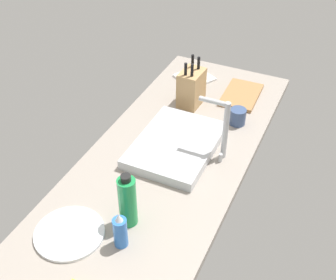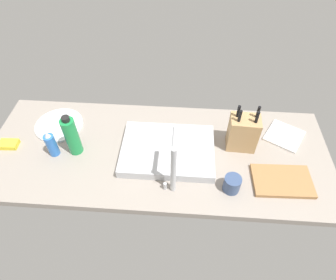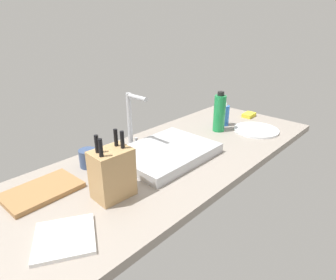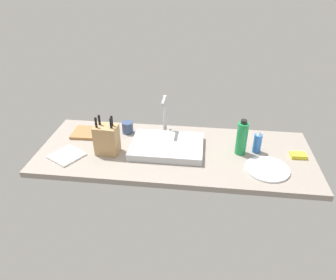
{
  "view_description": "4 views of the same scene",
  "coord_description": "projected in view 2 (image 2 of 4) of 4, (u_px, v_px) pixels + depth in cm",
  "views": [
    {
      "loc": [
        131.94,
        60.59,
        126.94
      ],
      "look_at": [
        -1.16,
        -0.91,
        10.55
      ],
      "focal_mm": 47.56,
      "sensor_mm": 36.0,
      "label": 1
    },
    {
      "loc": [
        -11.61,
        91.23,
        113.27
      ],
      "look_at": [
        -5.18,
        0.66,
        12.68
      ],
      "focal_mm": 31.09,
      "sensor_mm": 36.0,
      "label": 2
    },
    {
      "loc": [
        -91.16,
        -80.28,
        62.64
      ],
      "look_at": [
        -1.94,
        2.74,
        10.56
      ],
      "focal_mm": 30.62,
      "sensor_mm": 36.0,
      "label": 3
    },
    {
      "loc": [
        15.6,
        -164.72,
        108.94
      ],
      "look_at": [
        -4.34,
        0.45,
        10.68
      ],
      "focal_mm": 33.85,
      "sensor_mm": 36.0,
      "label": 4
    }
  ],
  "objects": [
    {
      "name": "knife_block",
      "position": [
        243.0,
        132.0,
        1.39
      ],
      "size": [
        14.2,
        10.55,
        24.25
      ],
      "rotation": [
        0.0,
        0.0,
        -0.05
      ],
      "color": "tan",
      "rests_on": "countertop_slab"
    },
    {
      "name": "dish_sponge",
      "position": [
        9.0,
        144.0,
        1.44
      ],
      "size": [
        9.27,
        6.42,
        2.4
      ],
      "primitive_type": "cube",
      "rotation": [
        0.0,
        0.0,
        0.05
      ],
      "color": "yellow",
      "rests_on": "countertop_slab"
    },
    {
      "name": "soap_bottle",
      "position": [
        51.0,
        144.0,
        1.37
      ],
      "size": [
        4.94,
        4.94,
        14.76
      ],
      "color": "blue",
      "rests_on": "countertop_slab"
    },
    {
      "name": "faucet",
      "position": [
        173.0,
        165.0,
        1.17
      ],
      "size": [
        5.5,
        13.15,
        27.35
      ],
      "color": "#B7BABF",
      "rests_on": "countertop_slab"
    },
    {
      "name": "cutting_board",
      "position": [
        282.0,
        181.0,
        1.3
      ],
      "size": [
        26.68,
        17.76,
        1.8
      ],
      "primitive_type": "cube",
      "rotation": [
        0.0,
        0.0,
        0.03
      ],
      "color": "#9E7042",
      "rests_on": "countertop_slab"
    },
    {
      "name": "sink_basin",
      "position": [
        168.0,
        150.0,
        1.4
      ],
      "size": [
        44.39,
        32.53,
        4.45
      ],
      "primitive_type": "cube",
      "color": "#B7BABF",
      "rests_on": "countertop_slab"
    },
    {
      "name": "dinner_plate",
      "position": [
        59.0,
        125.0,
        1.54
      ],
      "size": [
        24.84,
        24.84,
        1.2
      ],
      "primitive_type": "cylinder",
      "color": "white",
      "rests_on": "countertop_slab"
    },
    {
      "name": "water_bottle",
      "position": [
        72.0,
        136.0,
        1.35
      ],
      "size": [
        6.54,
        6.54,
        22.51
      ],
      "color": "#1E8E47",
      "rests_on": "countertop_slab"
    },
    {
      "name": "coffee_mug",
      "position": [
        232.0,
        184.0,
        1.26
      ],
      "size": [
        7.44,
        7.44,
        7.75
      ],
      "primitive_type": "cylinder",
      "color": "#384C75",
      "rests_on": "countertop_slab"
    },
    {
      "name": "countertop_slab",
      "position": [
        158.0,
        153.0,
        1.44
      ],
      "size": [
        168.13,
        65.86,
        3.5
      ],
      "primitive_type": "cube",
      "color": "gray",
      "rests_on": "ground"
    },
    {
      "name": "dish_towel",
      "position": [
        284.0,
        136.0,
        1.49
      ],
      "size": [
        23.16,
        23.25,
        1.2
      ],
      "primitive_type": "cube",
      "rotation": [
        0.0,
        0.0,
        -0.53
      ],
      "color": "white",
      "rests_on": "countertop_slab"
    }
  ]
}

